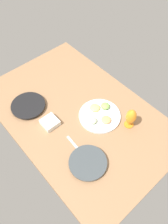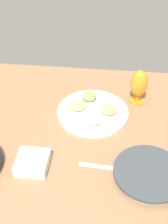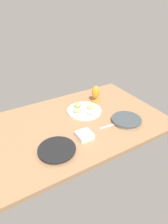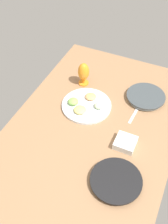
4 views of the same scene
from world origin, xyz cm
name	(u,v)px [view 2 (image 2 of 4)]	position (x,y,z in cm)	size (l,w,h in cm)	color
ground_plane	(58,131)	(0.00, 0.00, -2.00)	(160.00, 104.00, 4.00)	#99704C
dinner_plate_right	(149,174)	(39.07, -23.29, 1.66)	(27.03, 27.03, 3.19)	silver
fruit_platter	(92,111)	(14.60, 11.67, 1.49)	(33.88, 33.88, 5.52)	silver
hurricane_glass_orange	(139,85)	(35.93, 23.18, 10.34)	(8.27, 8.27, 18.01)	orange
square_bowl_white	(32,162)	(-5.60, -23.28, 2.56)	(12.28, 12.28, 4.59)	white
fork_by_right_plate	(102,167)	(21.15, -20.73, 0.30)	(18.00, 1.80, 0.60)	silver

